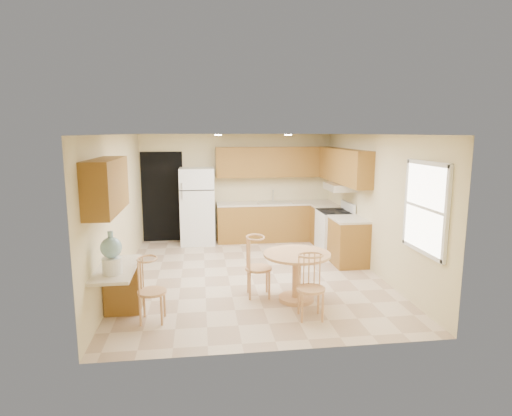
{
  "coord_description": "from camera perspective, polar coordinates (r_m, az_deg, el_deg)",
  "views": [
    {
      "loc": [
        -0.87,
        -7.33,
        2.53
      ],
      "look_at": [
        0.13,
        0.3,
        1.17
      ],
      "focal_mm": 30.0,
      "sensor_mm": 36.0,
      "label": 1
    }
  ],
  "objects": [
    {
      "name": "refrigerator",
      "position": [
        9.87,
        -7.84,
        0.26
      ],
      "size": [
        0.77,
        0.75,
        1.75
      ],
      "color": "white",
      "rests_on": "floor"
    },
    {
      "name": "wall_right",
      "position": [
        8.07,
        15.37,
        0.53
      ],
      "size": [
        0.02,
        5.5,
        2.5
      ],
      "primitive_type": "cube",
      "color": "beige",
      "rests_on": "floor"
    },
    {
      "name": "chair_table_a",
      "position": [
        6.58,
        0.45,
        -7.23
      ],
      "size": [
        0.42,
        0.54,
        0.95
      ],
      "rotation": [
        0.0,
        0.0,
        -1.6
      ],
      "color": "tan",
      "rests_on": "floor"
    },
    {
      "name": "desk_pedestal",
      "position": [
        6.49,
        -17.3,
        -9.99
      ],
      "size": [
        0.48,
        0.42,
        0.72
      ],
      "primitive_type": "cube",
      "color": "olive",
      "rests_on": "floor"
    },
    {
      "name": "wall_front",
      "position": [
        4.84,
        3.19,
        -5.35
      ],
      "size": [
        4.5,
        0.02,
        2.5
      ],
      "primitive_type": "cube",
      "color": "beige",
      "rests_on": "floor"
    },
    {
      "name": "doorway",
      "position": [
        10.21,
        -12.35,
        1.45
      ],
      "size": [
        0.9,
        0.02,
        2.1
      ],
      "primitive_type": "cube",
      "color": "black",
      "rests_on": "floor"
    },
    {
      "name": "can_light_b",
      "position": [
        8.72,
        4.3,
        9.69
      ],
      "size": [
        0.14,
        0.14,
        0.02
      ],
      "primitive_type": "cylinder",
      "color": "white",
      "rests_on": "ceiling"
    },
    {
      "name": "water_crock",
      "position": [
        5.7,
        -18.71,
        -5.91
      ],
      "size": [
        0.27,
        0.27,
        0.55
      ],
      "color": "white",
      "rests_on": "desk_top"
    },
    {
      "name": "upper_cab_left",
      "position": [
        5.9,
        -19.32,
        2.82
      ],
      "size": [
        0.33,
        1.4,
        0.7
      ],
      "primitive_type": "cube",
      "color": "olive",
      "rests_on": "wall_left"
    },
    {
      "name": "floor",
      "position": [
        7.81,
        -0.67,
        -8.9
      ],
      "size": [
        5.5,
        5.5,
        0.0
      ],
      "primitive_type": "plane",
      "color": "beige",
      "rests_on": "ground"
    },
    {
      "name": "stove",
      "position": [
        9.2,
        10.44,
        -3.1
      ],
      "size": [
        0.65,
        0.76,
        1.09
      ],
      "color": "white",
      "rests_on": "floor"
    },
    {
      "name": "can_light_a",
      "position": [
        8.54,
        -5.06,
        9.68
      ],
      "size": [
        0.14,
        0.14,
        0.02
      ],
      "primitive_type": "cylinder",
      "color": "white",
      "rests_on": "ceiling"
    },
    {
      "name": "wall_left",
      "position": [
        7.57,
        -17.86,
        -0.21
      ],
      "size": [
        0.02,
        5.5,
        2.5
      ],
      "primitive_type": "cube",
      "color": "beige",
      "rests_on": "floor"
    },
    {
      "name": "upper_cab_right",
      "position": [
        9.07,
        11.62,
        5.51
      ],
      "size": [
        0.33,
        2.42,
        0.7
      ],
      "primitive_type": "cube",
      "color": "olive",
      "rests_on": "wall_right"
    },
    {
      "name": "chair_table_b",
      "position": [
        5.88,
        7.56,
        -9.86
      ],
      "size": [
        0.39,
        0.39,
        0.89
      ],
      "rotation": [
        0.0,
        0.0,
        3.08
      ],
      "color": "tan",
      "rests_on": "floor"
    },
    {
      "name": "desk_top",
      "position": [
        6.01,
        -18.1,
        -7.72
      ],
      "size": [
        0.5,
        1.2,
        0.04
      ],
      "primitive_type": "cube",
      "color": "beige",
      "rests_on": "desk_pedestal"
    },
    {
      "name": "base_cab_right_a",
      "position": [
        9.84,
        9.37,
        -2.41
      ],
      "size": [
        0.6,
        0.59,
        0.87
      ],
      "primitive_type": "cube",
      "color": "olive",
      "rests_on": "floor"
    },
    {
      "name": "upper_cab_back",
      "position": [
        10.09,
        2.51,
        6.15
      ],
      "size": [
        2.75,
        0.33,
        0.7
      ],
      "primitive_type": "cube",
      "color": "olive",
      "rests_on": "wall_back"
    },
    {
      "name": "base_cab_back",
      "position": [
        10.16,
        2.58,
        -1.89
      ],
      "size": [
        2.75,
        0.6,
        0.87
      ],
      "primitive_type": "cube",
      "color": "olive",
      "rests_on": "floor"
    },
    {
      "name": "counter_back",
      "position": [
        10.07,
        2.6,
        0.64
      ],
      "size": [
        2.75,
        0.63,
        0.04
      ],
      "primitive_type": "cube",
      "color": "beige",
      "rests_on": "base_cab_back"
    },
    {
      "name": "counter_right_a",
      "position": [
        9.75,
        9.45,
        0.2
      ],
      "size": [
        0.63,
        0.59,
        0.04
      ],
      "primitive_type": "cube",
      "color": "beige",
      "rests_on": "base_cab_right_a"
    },
    {
      "name": "window",
      "position": [
        6.38,
        21.69,
        0.01
      ],
      "size": [
        0.06,
        1.12,
        1.3
      ],
      "color": "white",
      "rests_on": "wall_right"
    },
    {
      "name": "ceiling",
      "position": [
        7.38,
        -0.72,
        9.78
      ],
      "size": [
        4.5,
        5.5,
        0.02
      ],
      "primitive_type": "cube",
      "color": "white",
      "rests_on": "wall_back"
    },
    {
      "name": "dining_table",
      "position": [
        6.56,
        5.45,
        -8.17
      ],
      "size": [
        1.01,
        1.01,
        0.75
      ],
      "rotation": [
        0.0,
        0.0,
        0.14
      ],
      "color": "tan",
      "rests_on": "floor"
    },
    {
      "name": "range_hood",
      "position": [
        9.05,
        11.08,
        2.79
      ],
      "size": [
        0.5,
        0.76,
        0.14
      ],
      "primitive_type": "cube",
      "color": "silver",
      "rests_on": "upper_cab_right"
    },
    {
      "name": "sink",
      "position": [
        10.06,
        2.46,
        0.76
      ],
      "size": [
        0.78,
        0.44,
        0.01
      ],
      "primitive_type": "cube",
      "color": "silver",
      "rests_on": "counter_back"
    },
    {
      "name": "chair_desk",
      "position": [
        5.91,
        -13.83,
        -10.01
      ],
      "size": [
        0.39,
        0.5,
        0.88
      ],
      "rotation": [
        0.0,
        0.0,
        -1.63
      ],
      "color": "tan",
      "rests_on": "floor"
    },
    {
      "name": "base_cab_right_b",
      "position": [
        8.5,
        12.2,
        -4.49
      ],
      "size": [
        0.6,
        0.8,
        0.87
      ],
      "primitive_type": "cube",
      "color": "olive",
      "rests_on": "floor"
    },
    {
      "name": "counter_right_b",
      "position": [
        8.39,
        12.32,
        -1.48
      ],
      "size": [
        0.63,
        0.8,
        0.04
      ],
      "primitive_type": "cube",
      "color": "beige",
      "rests_on": "base_cab_right_b"
    },
    {
      "name": "wall_back",
      "position": [
        10.2,
        -2.53,
        2.8
      ],
      "size": [
        4.5,
        0.02,
        2.5
      ],
      "primitive_type": "cube",
      "color": "beige",
      "rests_on": "floor"
    }
  ]
}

